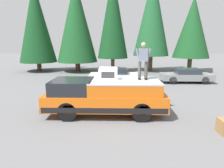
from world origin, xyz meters
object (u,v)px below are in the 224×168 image
Objects in this scene: parked_car_grey at (186,76)px; parked_car_white at (115,75)px; person_on_truck_bed at (143,60)px; pickup_truck at (105,96)px; compressor_unit at (108,73)px.

parked_car_grey is 1.00× the size of parked_car_white.
person_on_truck_bed is at bearing 148.52° from parked_car_grey.
parked_car_white is at bearing 10.48° from person_on_truck_bed.
compressor_unit is (0.12, -0.13, 1.05)m from pickup_truck.
person_on_truck_bed reaches higher than parked_car_grey.
compressor_unit is 0.20× the size of parked_car_white.
parked_car_grey is (7.57, -6.26, -0.29)m from pickup_truck.
person_on_truck_bed is at bearing -169.52° from parked_car_white.
compressor_unit is at bearing 90.62° from person_on_truck_bed.
person_on_truck_bed is 7.68m from parked_car_white.
pickup_truck is 7.46m from parked_car_white.
compressor_unit reaches higher than parked_car_white.
compressor_unit is at bearing 140.52° from parked_car_grey.
pickup_truck is at bearing 140.41° from parked_car_grey.
pickup_truck is 3.28× the size of person_on_truck_bed.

